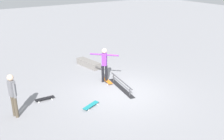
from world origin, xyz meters
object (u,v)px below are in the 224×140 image
(skater_main, at_px, (104,63))
(loose_skateboard_black, at_px, (45,98))
(loose_skateboard_teal, at_px, (91,105))
(bystander_grey_shirt, at_px, (13,93))
(grind_rail, at_px, (121,85))
(skateboard_main, at_px, (107,81))
(skate_ledge, at_px, (88,63))

(skater_main, bearing_deg, loose_skateboard_black, 48.49)
(skater_main, distance_m, loose_skateboard_black, 3.21)
(skater_main, distance_m, loose_skateboard_teal, 2.64)
(bystander_grey_shirt, distance_m, loose_skateboard_teal, 2.95)
(skater_main, bearing_deg, grind_rail, 149.81)
(skateboard_main, height_order, loose_skateboard_teal, same)
(loose_skateboard_teal, bearing_deg, loose_skateboard_black, 108.15)
(grind_rail, relative_size, skate_ledge, 1.40)
(grind_rail, xyz_separation_m, skateboard_main, (0.91, 0.20, -0.10))
(loose_skateboard_black, bearing_deg, skater_main, 7.35)
(skate_ledge, height_order, skateboard_main, skate_ledge)
(grind_rail, height_order, skateboard_main, grind_rail)
(grind_rail, bearing_deg, loose_skateboard_black, 85.33)
(grind_rail, relative_size, loose_skateboard_black, 2.81)
(skater_main, bearing_deg, skateboard_main, 175.18)
(skateboard_main, bearing_deg, bystander_grey_shirt, -74.14)
(grind_rail, xyz_separation_m, skater_main, (1.00, 0.29, 0.81))
(grind_rail, bearing_deg, skater_main, 23.99)
(loose_skateboard_teal, relative_size, loose_skateboard_black, 1.01)
(skate_ledge, distance_m, loose_skateboard_teal, 4.61)
(grind_rail, relative_size, bystander_grey_shirt, 1.35)
(loose_skateboard_black, bearing_deg, skate_ledge, 39.87)
(loose_skateboard_teal, distance_m, loose_skateboard_black, 2.06)
(skate_ledge, relative_size, skateboard_main, 1.99)
(loose_skateboard_teal, bearing_deg, grind_rail, -1.49)
(skater_main, bearing_deg, bystander_grey_shirt, 55.68)
(skateboard_main, relative_size, loose_skateboard_teal, 1.00)
(grind_rail, distance_m, skateboard_main, 0.93)
(grind_rail, bearing_deg, skateboard_main, 20.52)
(grind_rail, height_order, skate_ledge, grind_rail)
(skate_ledge, bearing_deg, skateboard_main, 174.29)
(loose_skateboard_teal, bearing_deg, skater_main, 23.31)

